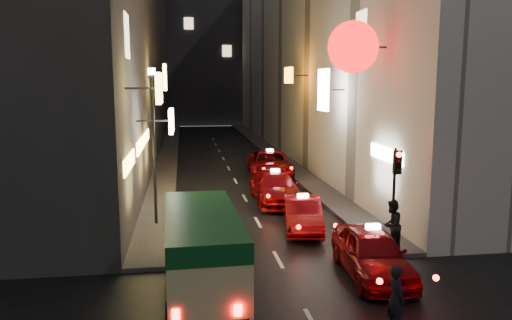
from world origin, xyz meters
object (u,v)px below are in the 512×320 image
lamp_post (154,136)px  pedestrian_crossing (396,294)px  traffic_light (396,177)px  taxi_near (372,249)px  minibus (202,244)px

lamp_post → pedestrian_crossing: bearing=-57.7°
traffic_light → lamp_post: size_ratio=0.56×
traffic_light → pedestrian_crossing: bearing=-113.1°
taxi_near → lamp_post: bearing=136.9°
traffic_light → lamp_post: 9.42m
minibus → traffic_light: size_ratio=1.59×
pedestrian_crossing → traffic_light: (2.15, 5.03, 1.79)m
taxi_near → traffic_light: bearing=50.6°
minibus → pedestrian_crossing: 5.16m
minibus → traffic_light: (6.60, 2.49, 1.19)m
lamp_post → traffic_light: bearing=-28.9°
pedestrian_crossing → traffic_light: traffic_light is taller
pedestrian_crossing → traffic_light: 5.76m
taxi_near → pedestrian_crossing: bearing=-101.8°
minibus → taxi_near: 5.22m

